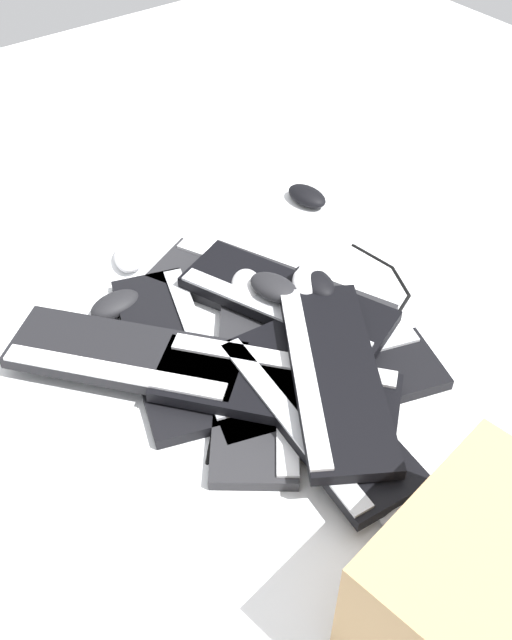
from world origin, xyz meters
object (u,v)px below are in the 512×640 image
(keyboard_5, at_px, (276,386))
(keyboard_1, at_px, (252,290))
(mouse_3, at_px, (275,288))
(cardboard_box, at_px, (485,594))
(keyboard_6, at_px, (333,373))
(mouse_5, at_px, (115,305))
(keyboard_3, at_px, (258,385))
(keyboard_7, at_px, (125,356))
(mouse_0, at_px, (129,256))
(keyboard_4, at_px, (328,384))
(mouse_7, at_px, (247,287))
(mouse_4, at_px, (307,196))
(keyboard_2, at_px, (171,348))
(mouse_1, at_px, (309,279))
(keyboard_0, at_px, (286,295))
(mouse_2, at_px, (314,282))
(keyboard_8, at_px, (286,299))
(mouse_6, at_px, (409,526))
(keyboard_9, at_px, (315,411))

(keyboard_5, bearing_deg, keyboard_1, 62.31)
(mouse_3, relative_size, cardboard_box, 0.35)
(keyboard_6, distance_m, mouse_5, 0.49)
(keyboard_3, relative_size, keyboard_7, 1.02)
(mouse_3, bearing_deg, cardboard_box, 150.17)
(keyboard_3, relative_size, mouse_0, 4.00)
(keyboard_4, height_order, mouse_7, mouse_7)
(keyboard_7, relative_size, mouse_4, 3.94)
(keyboard_6, height_order, keyboard_7, keyboard_6)
(keyboard_3, distance_m, keyboard_7, 0.25)
(keyboard_2, relative_size, mouse_1, 4.23)
(keyboard_2, distance_m, mouse_7, 0.21)
(keyboard_3, height_order, keyboard_4, same)
(keyboard_0, distance_m, mouse_4, 0.36)
(keyboard_4, bearing_deg, keyboard_7, 136.91)
(keyboard_1, distance_m, keyboard_7, 0.33)
(keyboard_1, relative_size, keyboard_3, 1.05)
(keyboard_7, height_order, mouse_2, mouse_2)
(keyboard_7, distance_m, mouse_3, 0.32)
(keyboard_4, relative_size, mouse_5, 4.22)
(keyboard_3, distance_m, mouse_0, 0.47)
(keyboard_5, height_order, mouse_3, mouse_3)
(keyboard_2, xyz_separation_m, keyboard_4, (0.19, -0.25, 0.00))
(keyboard_0, distance_m, mouse_5, 0.36)
(mouse_7, bearing_deg, mouse_5, 89.19)
(mouse_3, xyz_separation_m, mouse_5, (-0.25, 0.21, -0.06))
(cardboard_box, bearing_deg, keyboard_6, 74.35)
(keyboard_8, height_order, mouse_4, keyboard_8)
(mouse_2, distance_m, mouse_6, 0.53)
(mouse_3, relative_size, mouse_6, 1.00)
(keyboard_4, relative_size, mouse_1, 4.22)
(mouse_2, height_order, mouse_6, mouse_2)
(keyboard_2, xyz_separation_m, mouse_0, (0.07, 0.29, 0.01))
(keyboard_2, bearing_deg, mouse_1, -11.18)
(mouse_0, bearing_deg, keyboard_3, -150.58)
(mouse_4, bearing_deg, keyboard_4, -43.23)
(mouse_6, xyz_separation_m, mouse_7, (0.11, 0.58, 0.03))
(keyboard_9, relative_size, mouse_3, 4.11)
(keyboard_2, bearing_deg, mouse_6, -80.21)
(mouse_4, relative_size, mouse_6, 1.00)
(keyboard_4, bearing_deg, cardboard_box, -106.37)
(mouse_5, bearing_deg, mouse_4, 4.66)
(keyboard_5, distance_m, mouse_1, 0.27)
(keyboard_6, height_order, mouse_6, keyboard_6)
(keyboard_6, distance_m, mouse_2, 0.24)
(keyboard_4, relative_size, mouse_4, 4.22)
(mouse_0, relative_size, mouse_1, 1.00)
(mouse_4, relative_size, mouse_7, 1.00)
(keyboard_3, bearing_deg, cardboard_box, -93.14)
(keyboard_2, distance_m, mouse_1, 0.31)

